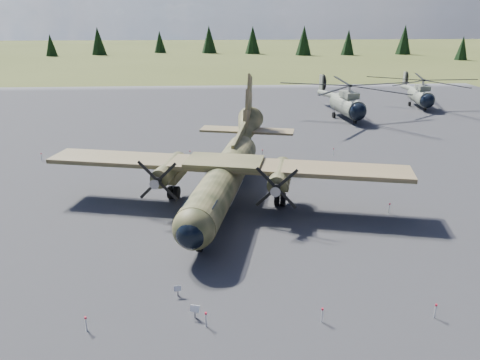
{
  "coord_description": "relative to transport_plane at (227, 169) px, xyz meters",
  "views": [
    {
      "loc": [
        2.54,
        -33.55,
        15.18
      ],
      "look_at": [
        4.67,
        2.0,
        2.36
      ],
      "focal_mm": 35.0,
      "sensor_mm": 36.0,
      "label": 1
    }
  ],
  "objects": [
    {
      "name": "ground",
      "position": [
        -3.67,
        -3.69,
        -2.81
      ],
      "size": [
        500.0,
        500.0,
        0.0
      ],
      "primitive_type": "plane",
      "color": "brown",
      "rests_on": "ground"
    },
    {
      "name": "apron",
      "position": [
        -3.67,
        6.31,
        -2.81
      ],
      "size": [
        120.0,
        120.0,
        0.04
      ],
      "primitive_type": "cube",
      "color": "slate",
      "rests_on": "ground"
    },
    {
      "name": "transport_plane",
      "position": [
        0.0,
        0.0,
        0.0
      ],
      "size": [
        29.5,
        26.45,
        9.77
      ],
      "rotation": [
        0.0,
        0.0,
        -0.23
      ],
      "color": "#35391F",
      "rests_on": "ground"
    },
    {
      "name": "helicopter_near",
      "position": [
        18.9,
        30.89,
        0.91
      ],
      "size": [
        22.63,
        25.31,
        5.24
      ],
      "rotation": [
        0.0,
        0.0,
        0.1
      ],
      "color": "gray",
      "rests_on": "ground"
    },
    {
      "name": "helicopter_mid",
      "position": [
        33.76,
        39.16,
        0.58
      ],
      "size": [
        21.02,
        23.14,
        4.77
      ],
      "rotation": [
        0.0,
        0.0,
        -0.13
      ],
      "color": "gray",
      "rests_on": "ground"
    },
    {
      "name": "info_placard_left",
      "position": [
        -3.29,
        -14.37,
        -2.36
      ],
      "size": [
        0.45,
        0.26,
        0.67
      ],
      "rotation": [
        0.0,
        0.0,
        0.19
      ],
      "color": "gray",
      "rests_on": "ground"
    },
    {
      "name": "info_placard_right",
      "position": [
        -2.25,
        -16.47,
        -2.28
      ],
      "size": [
        0.54,
        0.37,
        0.79
      ],
      "rotation": [
        0.0,
        0.0,
        -0.34
      ],
      "color": "gray",
      "rests_on": "ground"
    },
    {
      "name": "barrier_fence",
      "position": [
        -4.13,
        -3.76,
        -2.3
      ],
      "size": [
        33.12,
        29.62,
        0.85
      ],
      "color": "silver",
      "rests_on": "ground"
    },
    {
      "name": "treeline",
      "position": [
        -2.32,
        -0.85,
        2.03
      ],
      "size": [
        331.11,
        329.71,
        10.84
      ],
      "color": "black",
      "rests_on": "ground"
    }
  ]
}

